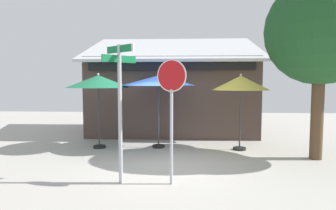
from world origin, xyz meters
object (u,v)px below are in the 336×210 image
(patio_umbrella_forest_green_left, at_px, (98,82))
(patio_umbrella_royal_blue_center, at_px, (158,81))
(street_sign_post, at_px, (120,99))
(stop_sign, at_px, (171,99))
(shade_tree, at_px, (330,33))
(patio_umbrella_mustard_right, at_px, (241,84))

(patio_umbrella_forest_green_left, relative_size, patio_umbrella_royal_blue_center, 1.00)
(patio_umbrella_forest_green_left, distance_m, patio_umbrella_royal_blue_center, 2.11)
(street_sign_post, height_order, stop_sign, street_sign_post)
(patio_umbrella_royal_blue_center, bearing_deg, stop_sign, -80.62)
(stop_sign, bearing_deg, street_sign_post, 179.45)
(patio_umbrella_royal_blue_center, relative_size, shade_tree, 0.48)
(street_sign_post, relative_size, patio_umbrella_royal_blue_center, 1.21)
(patio_umbrella_forest_green_left, bearing_deg, stop_sign, -52.64)
(stop_sign, bearing_deg, shade_tree, 27.32)
(street_sign_post, bearing_deg, shade_tree, 22.20)
(patio_umbrella_forest_green_left, xyz_separation_m, patio_umbrella_royal_blue_center, (2.10, 0.20, 0.04))
(stop_sign, relative_size, patio_umbrella_royal_blue_center, 1.08)
(patio_umbrella_royal_blue_center, distance_m, patio_umbrella_mustard_right, 2.85)
(patio_umbrella_forest_green_left, bearing_deg, street_sign_post, -66.53)
(patio_umbrella_royal_blue_center, bearing_deg, patio_umbrella_forest_green_left, -174.61)
(patio_umbrella_royal_blue_center, height_order, shade_tree, shade_tree)
(patio_umbrella_forest_green_left, bearing_deg, shade_tree, -9.55)
(street_sign_post, xyz_separation_m, patio_umbrella_forest_green_left, (-1.54, 3.55, 0.38))
(stop_sign, xyz_separation_m, patio_umbrella_mustard_right, (2.22, 3.53, 0.32))
(patio_umbrella_forest_green_left, height_order, patio_umbrella_mustard_right, patio_umbrella_forest_green_left)
(stop_sign, relative_size, shade_tree, 0.52)
(street_sign_post, bearing_deg, stop_sign, -0.55)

